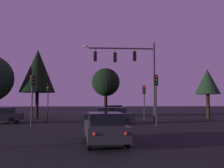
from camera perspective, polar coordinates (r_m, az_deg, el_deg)
ground_plane at (r=30.33m, az=-3.63°, el=-7.95°), size 168.00×168.00×0.00m
traffic_signal_mast_arm at (r=23.57m, az=4.64°, el=4.06°), size 6.85×0.42×7.65m
traffic_light_corner_left at (r=26.21m, az=-14.44°, el=-2.35°), size 0.30×0.35×3.91m
traffic_light_corner_right at (r=28.15m, az=7.37°, el=-2.65°), size 0.31×0.35×3.84m
traffic_light_median at (r=21.40m, az=10.06°, el=-1.30°), size 0.34×0.37×4.32m
traffic_light_far_side at (r=21.02m, az=-17.82°, el=-1.32°), size 0.35×0.38×4.21m
car_nearside_lane at (r=12.38m, az=-1.73°, el=-9.88°), size 2.06×4.65×1.52m
car_crossing_left at (r=23.17m, az=-0.59°, el=-7.18°), size 4.65×1.93×1.52m
car_crossing_right at (r=25.94m, az=-24.20°, el=-6.49°), size 4.18×2.05×1.52m
car_far_lane at (r=38.14m, az=0.40°, el=-5.96°), size 4.31×4.70×1.52m
tree_behind_sign at (r=32.17m, az=20.96°, el=0.43°), size 2.96×2.96×6.02m
tree_center_horizon at (r=31.99m, az=-16.63°, el=2.86°), size 4.33×4.33×8.48m
tree_right_cluster at (r=28.74m, az=-1.43°, el=0.36°), size 3.23×3.23×5.92m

